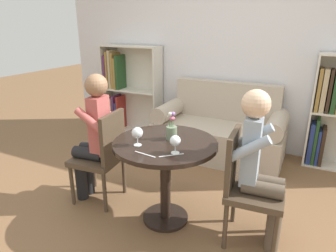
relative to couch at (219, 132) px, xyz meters
name	(u,v)px	position (x,y,z in m)	size (l,w,h in m)	color
ground_plane	(166,218)	(0.00, -1.56, -0.31)	(16.00, 16.00, 0.00)	brown
back_wall	(234,47)	(0.00, 0.43, 1.04)	(5.20, 0.05, 2.70)	silver
round_table	(165,160)	(0.00, -1.56, 0.26)	(0.86, 0.86, 0.74)	black
couch	(219,132)	(0.00, 0.00, 0.00)	(1.62, 0.80, 0.92)	#B7A893
bookshelf_left	(125,90)	(-1.63, 0.27, 0.35)	(0.94, 0.28, 1.34)	silver
chair_left	(103,153)	(-0.66, -1.54, 0.18)	(0.46, 0.46, 0.90)	#473828
chair_right	(246,183)	(0.66, -1.50, 0.18)	(0.45, 0.45, 0.90)	#473828
person_left	(93,136)	(-0.75, -1.56, 0.35)	(0.44, 0.37, 1.24)	black
person_right	(261,166)	(0.75, -1.49, 0.35)	(0.43, 0.36, 1.22)	brown
wine_glass_left	(137,133)	(-0.16, -1.72, 0.53)	(0.09, 0.09, 0.15)	white
wine_glass_right	(175,141)	(0.17, -1.73, 0.52)	(0.08, 0.08, 0.14)	white
flower_vase	(172,129)	(0.02, -1.48, 0.51)	(0.09, 0.09, 0.24)	gray
knife_left_setting	(171,155)	(0.16, -1.78, 0.43)	(0.15, 0.14, 0.00)	silver
fork_left_setting	(145,154)	(-0.02, -1.85, 0.43)	(0.19, 0.04, 0.00)	silver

